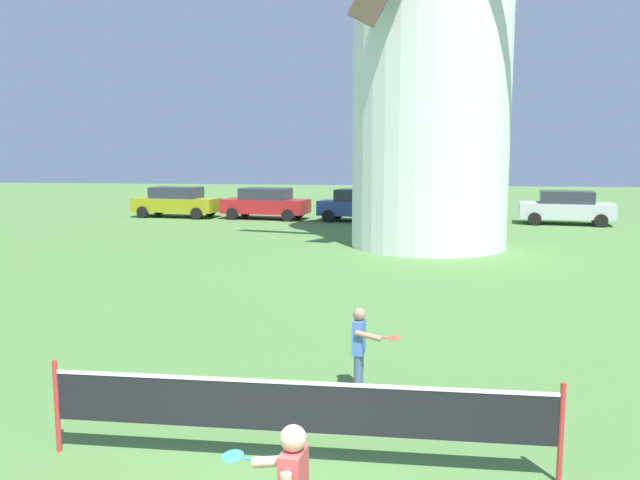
{
  "coord_description": "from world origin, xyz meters",
  "views": [
    {
      "loc": [
        1.47,
        -4.65,
        3.51
      ],
      "look_at": [
        0.31,
        4.21,
        2.28
      ],
      "focal_mm": 37.08,
      "sensor_mm": 36.0,
      "label": 1
    }
  ],
  "objects_px": {
    "windmill": "(433,15)",
    "parked_car_blue": "(358,205)",
    "player_far": "(360,344)",
    "parked_car_cream": "(463,206)",
    "parked_car_mustard": "(177,202)",
    "tennis_net": "(296,407)",
    "parked_car_silver": "(566,207)",
    "parked_car_red": "(266,203)"
  },
  "relations": [
    {
      "from": "parked_car_red",
      "to": "parked_car_silver",
      "type": "bearing_deg",
      "value": -2.1
    },
    {
      "from": "parked_car_red",
      "to": "parked_car_cream",
      "type": "height_order",
      "value": "same"
    },
    {
      "from": "tennis_net",
      "to": "parked_car_mustard",
      "type": "distance_m",
      "value": 28.1
    },
    {
      "from": "player_far",
      "to": "parked_car_cream",
      "type": "distance_m",
      "value": 23.21
    },
    {
      "from": "parked_car_red",
      "to": "parked_car_blue",
      "type": "height_order",
      "value": "same"
    },
    {
      "from": "parked_car_cream",
      "to": "parked_car_silver",
      "type": "xyz_separation_m",
      "value": [
        4.75,
        -0.18,
        0.0
      ]
    },
    {
      "from": "tennis_net",
      "to": "parked_car_red",
      "type": "distance_m",
      "value": 26.38
    },
    {
      "from": "parked_car_red",
      "to": "parked_car_blue",
      "type": "xyz_separation_m",
      "value": [
        4.73,
        -0.49,
        -0.0
      ]
    },
    {
      "from": "windmill",
      "to": "parked_car_red",
      "type": "distance_m",
      "value": 13.69
    },
    {
      "from": "windmill",
      "to": "parked_car_silver",
      "type": "height_order",
      "value": "windmill"
    },
    {
      "from": "parked_car_blue",
      "to": "parked_car_silver",
      "type": "relative_size",
      "value": 0.91
    },
    {
      "from": "tennis_net",
      "to": "player_far",
      "type": "distance_m",
      "value": 2.45
    },
    {
      "from": "parked_car_mustard",
      "to": "parked_car_red",
      "type": "xyz_separation_m",
      "value": [
        4.77,
        -0.29,
        -0.0
      ]
    },
    {
      "from": "parked_car_silver",
      "to": "parked_car_mustard",
      "type": "bearing_deg",
      "value": 177.56
    },
    {
      "from": "player_far",
      "to": "parked_car_silver",
      "type": "distance_m",
      "value": 24.18
    },
    {
      "from": "parked_car_blue",
      "to": "parked_car_silver",
      "type": "xyz_separation_m",
      "value": [
        9.75,
        -0.04,
        0.0
      ]
    },
    {
      "from": "windmill",
      "to": "parked_car_mustard",
      "type": "relative_size",
      "value": 3.58
    },
    {
      "from": "windmill",
      "to": "parked_car_silver",
      "type": "relative_size",
      "value": 3.71
    },
    {
      "from": "player_far",
      "to": "parked_car_mustard",
      "type": "xyz_separation_m",
      "value": [
        -11.19,
        23.61,
        0.1
      ]
    },
    {
      "from": "windmill",
      "to": "parked_car_blue",
      "type": "height_order",
      "value": "windmill"
    },
    {
      "from": "tennis_net",
      "to": "player_far",
      "type": "relative_size",
      "value": 4.58
    },
    {
      "from": "player_far",
      "to": "parked_car_silver",
      "type": "xyz_separation_m",
      "value": [
        8.06,
        22.79,
        0.1
      ]
    },
    {
      "from": "windmill",
      "to": "parked_car_blue",
      "type": "xyz_separation_m",
      "value": [
        -3.11,
        8.02,
        -7.32
      ]
    },
    {
      "from": "parked_car_cream",
      "to": "tennis_net",
      "type": "bearing_deg",
      "value": -98.62
    },
    {
      "from": "tennis_net",
      "to": "parked_car_red",
      "type": "xyz_separation_m",
      "value": [
        -5.88,
        25.72,
        0.12
      ]
    },
    {
      "from": "player_far",
      "to": "parked_car_silver",
      "type": "height_order",
      "value": "parked_car_silver"
    },
    {
      "from": "player_far",
      "to": "parked_car_silver",
      "type": "relative_size",
      "value": 0.28
    },
    {
      "from": "parked_car_cream",
      "to": "parked_car_blue",
      "type": "bearing_deg",
      "value": -178.36
    },
    {
      "from": "parked_car_mustard",
      "to": "parked_car_cream",
      "type": "xyz_separation_m",
      "value": [
        14.5,
        -0.64,
        -0.0
      ]
    },
    {
      "from": "tennis_net",
      "to": "parked_car_mustard",
      "type": "height_order",
      "value": "parked_car_mustard"
    },
    {
      "from": "parked_car_red",
      "to": "parked_car_cream",
      "type": "distance_m",
      "value": 9.73
    },
    {
      "from": "windmill",
      "to": "tennis_net",
      "type": "xyz_separation_m",
      "value": [
        -1.96,
        -17.21,
        -7.44
      ]
    },
    {
      "from": "tennis_net",
      "to": "parked_car_mustard",
      "type": "relative_size",
      "value": 1.25
    },
    {
      "from": "player_far",
      "to": "parked_car_mustard",
      "type": "distance_m",
      "value": 26.13
    },
    {
      "from": "player_far",
      "to": "parked_car_mustard",
      "type": "relative_size",
      "value": 0.27
    },
    {
      "from": "windmill",
      "to": "parked_car_blue",
      "type": "bearing_deg",
      "value": 111.19
    },
    {
      "from": "parked_car_cream",
      "to": "windmill",
      "type": "bearing_deg",
      "value": -103.05
    },
    {
      "from": "parked_car_cream",
      "to": "parked_car_mustard",
      "type": "bearing_deg",
      "value": 177.49
    },
    {
      "from": "parked_car_blue",
      "to": "parked_car_silver",
      "type": "distance_m",
      "value": 9.75
    },
    {
      "from": "parked_car_mustard",
      "to": "parked_car_blue",
      "type": "relative_size",
      "value": 1.13
    },
    {
      "from": "windmill",
      "to": "parked_car_cream",
      "type": "distance_m",
      "value": 11.12
    },
    {
      "from": "player_far",
      "to": "parked_car_cream",
      "type": "height_order",
      "value": "parked_car_cream"
    }
  ]
}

